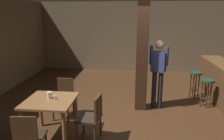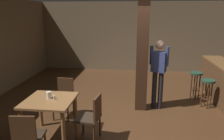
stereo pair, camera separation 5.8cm
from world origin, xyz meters
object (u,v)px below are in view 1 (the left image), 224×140
(salt_shaker, at_px, (55,98))
(bar_stool_near, at_px, (207,86))
(standing_person, at_px, (158,70))
(napkin_cup, at_px, (49,95))
(chair_south, at_px, (29,137))
(chair_east, at_px, (92,116))
(chair_north, at_px, (64,96))
(dining_table, at_px, (50,106))
(bar_counter, at_px, (218,81))
(bar_stool_mid, at_px, (195,79))

(salt_shaker, bearing_deg, bar_stool_near, 28.67)
(standing_person, bearing_deg, napkin_cup, -144.16)
(napkin_cup, distance_m, standing_person, 2.67)
(chair_south, distance_m, bar_stool_near, 4.32)
(chair_east, xyz_separation_m, bar_stool_near, (2.58, 1.85, 0.04))
(chair_north, bearing_deg, standing_person, 18.98)
(napkin_cup, bearing_deg, dining_table, -63.33)
(bar_counter, distance_m, bar_stool_mid, 0.61)
(chair_north, distance_m, salt_shaker, 0.93)
(chair_north, bearing_deg, bar_stool_near, 15.31)
(napkin_cup, height_order, bar_stool_near, napkin_cup)
(chair_east, bearing_deg, dining_table, 177.04)
(salt_shaker, bearing_deg, napkin_cup, 158.80)
(salt_shaker, distance_m, bar_stool_mid, 4.00)
(chair_east, xyz_separation_m, standing_person, (1.32, 1.66, 0.50))
(chair_east, relative_size, napkin_cup, 6.76)
(dining_table, xyz_separation_m, bar_counter, (3.87, 2.37, -0.11))
(chair_south, relative_size, chair_east, 1.00)
(chair_north, height_order, bar_stool_mid, chair_north)
(chair_south, xyz_separation_m, standing_person, (2.17, 2.45, 0.50))
(napkin_cup, bearing_deg, bar_counter, 30.72)
(chair_north, xyz_separation_m, chair_south, (-0.00, -1.71, 0.00))
(napkin_cup, distance_m, salt_shaker, 0.13)
(dining_table, bearing_deg, napkin_cup, 116.67)
(chair_south, distance_m, bar_stool_mid, 4.64)
(bar_stool_near, height_order, bar_stool_mid, bar_stool_mid)
(dining_table, bearing_deg, chair_south, -91.91)
(napkin_cup, bearing_deg, standing_person, 35.84)
(salt_shaker, relative_size, standing_person, 0.05)
(bar_stool_near, bearing_deg, salt_shaker, -151.33)
(dining_table, height_order, standing_person, standing_person)
(chair_east, bearing_deg, bar_stool_near, 35.60)
(salt_shaker, xyz_separation_m, bar_counter, (3.77, 2.36, -0.29))
(napkin_cup, height_order, bar_stool_mid, napkin_cup)
(chair_north, xyz_separation_m, bar_stool_near, (3.42, 0.94, 0.04))
(chair_north, height_order, chair_south, same)
(chair_north, distance_m, bar_stool_mid, 3.64)
(dining_table, xyz_separation_m, chair_north, (-0.03, 0.87, -0.13))
(salt_shaker, height_order, bar_counter, bar_counter)
(chair_south, bearing_deg, chair_east, 43.31)
(chair_north, distance_m, napkin_cup, 0.88)
(salt_shaker, xyz_separation_m, standing_person, (2.04, 1.61, 0.19))
(dining_table, relative_size, chair_south, 1.01)
(bar_stool_near, bearing_deg, standing_person, -171.31)
(chair_east, relative_size, bar_counter, 0.37)
(bar_counter, bearing_deg, chair_south, -140.61)
(salt_shaker, distance_m, standing_person, 2.61)
(chair_south, bearing_deg, standing_person, 48.51)
(salt_shaker, xyz_separation_m, bar_stool_mid, (3.16, 2.43, -0.26))
(chair_north, height_order, standing_person, standing_person)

